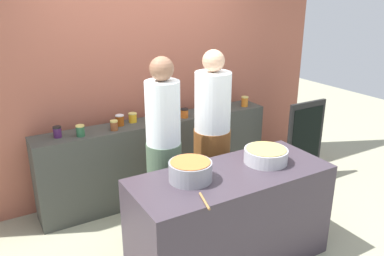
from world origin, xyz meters
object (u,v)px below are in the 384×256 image
cook_in_cap (212,144)px  chalkboard_sign (305,141)px  preserve_jar_3 (120,120)px  preserve_jar_7 (226,102)px  cooking_pot_center (266,155)px  preserve_jar_4 (133,118)px  wooden_spoon (205,201)px  cooking_pot_left (190,171)px  preserve_jar_2 (114,125)px  preserve_jar_1 (80,131)px  cook_with_tongs (164,158)px  preserve_jar_0 (57,132)px  preserve_jar_5 (153,117)px  preserve_jar_6 (184,113)px  preserve_jar_8 (245,101)px

cook_in_cap → chalkboard_sign: cook_in_cap is taller
preserve_jar_3 → preserve_jar_7: (1.35, -0.02, 0.01)m
cooking_pot_center → chalkboard_sign: 1.64m
preserve_jar_4 → wooden_spoon: size_ratio=0.45×
cooking_pot_left → preserve_jar_2: bearing=97.6°
preserve_jar_4 → preserve_jar_7: preserve_jar_7 is taller
preserve_jar_3 → cook_in_cap: bearing=-44.3°
preserve_jar_1 → cook_in_cap: 1.31m
preserve_jar_2 → cooking_pot_left: cooking_pot_left is taller
preserve_jar_4 → cook_with_tongs: (-0.02, -0.80, -0.16)m
preserve_jar_0 → cook_with_tongs: bearing=-43.1°
preserve_jar_5 → preserve_jar_2: bearing=-174.0°
preserve_jar_5 → preserve_jar_6: size_ratio=1.09×
preserve_jar_1 → wooden_spoon: (0.43, -1.61, -0.10)m
preserve_jar_2 → cook_in_cap: bearing=-35.8°
preserve_jar_4 → cooking_pot_left: (-0.09, -1.41, -0.03)m
preserve_jar_7 → cook_with_tongs: size_ratio=0.08×
preserve_jar_2 → preserve_jar_5: 0.46m
preserve_jar_3 → cook_with_tongs: bearing=-79.7°
preserve_jar_4 → cooking_pot_center: (0.64, -1.44, -0.04)m
preserve_jar_8 → cooking_pot_left: 1.98m
preserve_jar_0 → cook_in_cap: 1.53m
preserve_jar_3 → preserve_jar_5: preserve_jar_3 is taller
chalkboard_sign → preserve_jar_4: bearing=162.9°
preserve_jar_5 → chalkboard_sign: 1.94m
preserve_jar_7 → wooden_spoon: size_ratio=0.59×
wooden_spoon → preserve_jar_1: bearing=105.0°
preserve_jar_3 → cooking_pot_left: (0.07, -1.37, -0.03)m
preserve_jar_8 → cooking_pot_left: (-1.51, -1.28, -0.04)m
wooden_spoon → chalkboard_sign: (2.18, 1.14, -0.36)m
preserve_jar_4 → preserve_jar_7: size_ratio=0.76×
preserve_jar_7 → cook_in_cap: (-0.63, -0.68, -0.19)m
preserve_jar_3 → chalkboard_sign: preserve_jar_3 is taller
preserve_jar_7 → chalkboard_sign: bearing=-34.6°
cooking_pot_left → preserve_jar_8: bearing=40.3°
preserve_jar_4 → wooden_spoon: (-0.17, -1.76, -0.09)m
preserve_jar_5 → wooden_spoon: size_ratio=0.50×
preserve_jar_2 → preserve_jar_4: size_ratio=1.00×
cooking_pot_center → preserve_jar_4: bearing=114.0°
preserve_jar_1 → wooden_spoon: 1.67m
preserve_jar_6 → preserve_jar_7: preserve_jar_7 is taller
preserve_jar_0 → cook_in_cap: bearing=-26.2°
wooden_spoon → cooking_pot_center: bearing=20.8°
preserve_jar_8 → wooden_spoon: bearing=-134.4°
cooking_pot_left → preserve_jar_7: bearing=46.7°
preserve_jar_1 → preserve_jar_5: size_ratio=0.99×
preserve_jar_8 → cook_with_tongs: (-1.44, -0.67, -0.17)m
preserve_jar_3 → cooking_pot_left: bearing=-87.2°
preserve_jar_2 → cook_with_tongs: bearing=-69.8°
preserve_jar_0 → wooden_spoon: size_ratio=0.48×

